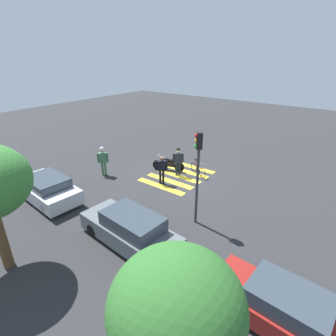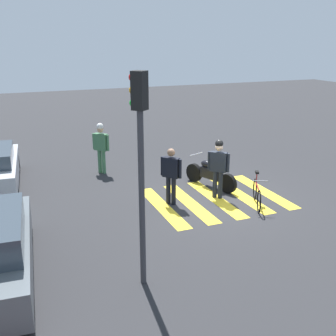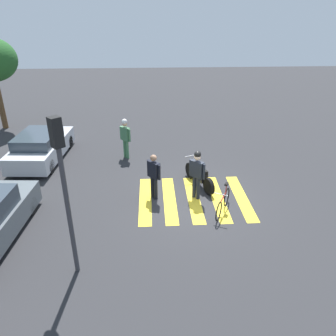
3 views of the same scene
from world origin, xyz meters
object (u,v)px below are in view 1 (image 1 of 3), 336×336
officer_by_motorcycle (178,159)px  car_grey_coupe (130,230)px  car_silver_sedan (47,189)px  car_maroon_wagon (281,307)px  police_motorcycle (168,164)px  leaning_bicycle (198,170)px  officer_on_foot (162,168)px  pedestrian_bystander (103,159)px  traffic_light_pole (198,165)px

officer_by_motorcycle → car_grey_coupe: (-2.28, 6.63, -0.42)m
car_silver_sedan → car_maroon_wagon: bearing=-179.4°
police_motorcycle → car_silver_sedan: (2.87, 6.95, 0.20)m
leaning_bicycle → car_maroon_wagon: car_maroon_wagon is taller
car_maroon_wagon → car_silver_sedan: bearing=0.6°
leaning_bicycle → car_maroon_wagon: 10.27m
officer_on_foot → car_grey_coupe: officer_on_foot is taller
car_silver_sedan → pedestrian_bystander: bearing=-89.7°
officer_by_motorcycle → car_maroon_wagon: bearing=141.1°
police_motorcycle → car_maroon_wagon: bearing=143.1°
officer_on_foot → car_maroon_wagon: bearing=148.7°
officer_by_motorcycle → traffic_light_pole: (-3.57, 3.72, 1.77)m
officer_on_foot → police_motorcycle: bearing=-64.6°
leaning_bicycle → officer_on_foot: (1.10, 2.35, 0.64)m
pedestrian_bystander → car_maroon_wagon: bearing=162.6°
car_grey_coupe → officer_by_motorcycle: bearing=-71.0°
pedestrian_bystander → traffic_light_pole: (-7.41, 0.91, 1.76)m
police_motorcycle → pedestrian_bystander: size_ratio=1.09×
traffic_light_pole → leaning_bicycle: bearing=-60.4°
officer_on_foot → car_maroon_wagon: (-8.25, 5.02, -0.37)m
police_motorcycle → officer_by_motorcycle: 1.19m
officer_on_foot → officer_by_motorcycle: size_ratio=0.92×
leaning_bicycle → car_maroon_wagon: size_ratio=0.37×
officer_by_motorcycle → car_grey_coupe: bearing=109.0°
officer_by_motorcycle → car_maroon_wagon: (-8.15, 6.58, -0.48)m
police_motorcycle → officer_on_foot: officer_on_foot is taller
car_silver_sedan → traffic_light_pole: size_ratio=1.02×
pedestrian_bystander → car_maroon_wagon: pedestrian_bystander is taller
police_motorcycle → car_maroon_wagon: size_ratio=0.51×
officer_by_motorcycle → car_grey_coupe: size_ratio=0.41×
leaning_bicycle → car_silver_sedan: (4.83, 7.50, 0.28)m
leaning_bicycle → officer_by_motorcycle: (1.01, 0.80, 0.75)m
car_maroon_wagon → car_silver_sedan: (11.98, 0.12, 0.02)m
car_silver_sedan → officer_on_foot: bearing=-125.9°
car_grey_coupe → leaning_bicycle: bearing=-80.3°
officer_by_motorcycle → car_silver_sedan: 7.73m
leaning_bicycle → pedestrian_bystander: size_ratio=0.79×
police_motorcycle → traffic_light_pole: (-4.53, 3.97, 2.43)m
car_grey_coupe → car_silver_sedan: car_grey_coupe is taller
car_maroon_wagon → car_silver_sedan: size_ratio=0.93×
officer_by_motorcycle → pedestrian_bystander: (3.84, 2.81, 0.01)m
police_motorcycle → leaning_bicycle: police_motorcycle is taller
car_maroon_wagon → car_grey_coupe: (5.87, 0.05, 0.06)m
car_maroon_wagon → traffic_light_pole: (4.58, -2.86, 2.25)m
police_motorcycle → traffic_light_pole: size_ratio=0.48×
pedestrian_bystander → car_grey_coupe: (-6.12, 3.82, -0.42)m
traffic_light_pole → car_grey_coupe: bearing=66.1°
police_motorcycle → car_grey_coupe: size_ratio=0.45×
leaning_bicycle → officer_by_motorcycle: officer_by_motorcycle is taller
officer_on_foot → car_maroon_wagon: 9.66m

